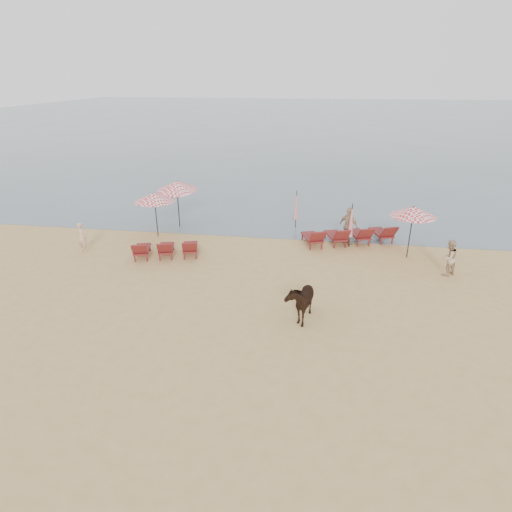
{
  "coord_description": "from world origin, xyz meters",
  "views": [
    {
      "loc": [
        2.41,
        -10.95,
        7.98
      ],
      "look_at": [
        0.0,
        5.0,
        1.1
      ],
      "focal_mm": 30.0,
      "sensor_mm": 36.0,
      "label": 1
    }
  ],
  "objects": [
    {
      "name": "beachgoer_left",
      "position": [
        -8.77,
        6.87,
        0.75
      ],
      "size": [
        0.64,
        0.54,
        1.5
      ],
      "primitive_type": "imported",
      "rotation": [
        0.0,
        0.0,
        2.75
      ],
      "color": "tan",
      "rests_on": "ground"
    },
    {
      "name": "lounger_cluster_right",
      "position": [
        4.04,
        9.81,
        0.49
      ],
      "size": [
        4.83,
        3.22,
        0.71
      ],
      "rotation": [
        0.0,
        0.0,
        0.33
      ],
      "color": "maroon",
      "rests_on": "ground"
    },
    {
      "name": "beachgoer_right_a",
      "position": [
        8.02,
        6.73,
        0.79
      ],
      "size": [
        0.98,
        0.95,
        1.59
      ],
      "primitive_type": "imported",
      "rotation": [
        0.0,
        0.0,
        3.79
      ],
      "color": "tan",
      "rests_on": "ground"
    },
    {
      "name": "umbrella_closed_right",
      "position": [
        4.05,
        9.45,
        1.38
      ],
      "size": [
        0.27,
        0.27,
        2.24
      ],
      "rotation": [
        0.0,
        0.0,
        0.31
      ],
      "color": "black",
      "rests_on": "ground"
    },
    {
      "name": "lounger_cluster_left",
      "position": [
        -4.56,
        6.8,
        0.45
      ],
      "size": [
        3.27,
        2.43,
        0.64
      ],
      "rotation": [
        0.0,
        0.0,
        0.27
      ],
      "color": "maroon",
      "rests_on": "ground"
    },
    {
      "name": "beachgoer_right_b",
      "position": [
        3.98,
        9.8,
        0.96
      ],
      "size": [
        1.15,
        1.1,
        1.92
      ],
      "primitive_type": "imported",
      "rotation": [
        0.0,
        0.0,
        2.41
      ],
      "color": "tan",
      "rests_on": "ground"
    },
    {
      "name": "umbrella_closed_left",
      "position": [
        1.21,
        11.92,
        1.31
      ],
      "size": [
        0.26,
        0.26,
        2.14
      ],
      "rotation": [
        0.0,
        0.0,
        0.02
      ],
      "color": "black",
      "rests_on": "ground"
    },
    {
      "name": "umbrella_open_right",
      "position": [
        6.69,
        8.48,
        2.25
      ],
      "size": [
        2.05,
        2.05,
        2.5
      ],
      "rotation": [
        0.0,
        0.0,
        -0.15
      ],
      "color": "black",
      "rests_on": "ground"
    },
    {
      "name": "cow",
      "position": [
        1.98,
        2.25,
        0.74
      ],
      "size": [
        1.06,
        1.85,
        1.47
      ],
      "primitive_type": "imported",
      "rotation": [
        0.0,
        0.0,
        -0.16
      ],
      "color": "black",
      "rests_on": "ground"
    },
    {
      "name": "umbrella_open_left_a",
      "position": [
        -5.97,
        9.45,
        2.13
      ],
      "size": [
        2.09,
        2.09,
        2.38
      ],
      "rotation": [
        0.0,
        0.0,
        -0.17
      ],
      "color": "black",
      "rests_on": "ground"
    },
    {
      "name": "ground",
      "position": [
        0.0,
        0.0,
        0.0
      ],
      "size": [
        120.0,
        120.0,
        0.0
      ],
      "primitive_type": "plane",
      "color": "tan",
      "rests_on": "ground"
    },
    {
      "name": "umbrella_open_left_b",
      "position": [
        -5.29,
        11.07,
        2.37
      ],
      "size": [
        2.15,
        2.19,
        2.74
      ],
      "rotation": [
        0.0,
        0.0,
        0.09
      ],
      "color": "black",
      "rests_on": "ground"
    },
    {
      "name": "sea",
      "position": [
        0.0,
        80.0,
        0.0
      ],
      "size": [
        160.0,
        140.0,
        0.06
      ],
      "primitive_type": "cube",
      "color": "#51606B",
      "rests_on": "ground"
    }
  ]
}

